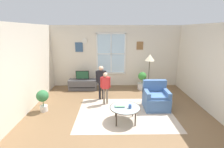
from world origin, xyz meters
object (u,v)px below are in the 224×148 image
object	(u,v)px
person_red_shirt	(105,85)
floor_lamp	(150,62)
armchair	(156,98)
person_black_shirt	(101,79)
potted_plant_corner	(43,98)
book_stack	(120,106)
remote_near_books	(130,107)
tv_stand	(83,85)
coffee_table	(125,108)
potted_plant_by_window	(142,81)
television	(82,75)
cup	(130,106)

from	to	relation	value
person_red_shirt	floor_lamp	bearing A→B (deg)	10.58
armchair	person_red_shirt	bearing A→B (deg)	169.44
person_black_shirt	potted_plant_corner	bearing A→B (deg)	-152.73
book_stack	remote_near_books	world-z (taller)	book_stack
potted_plant_corner	armchair	bearing A→B (deg)	2.92
tv_stand	potted_plant_corner	world-z (taller)	potted_plant_corner
coffee_table	person_black_shirt	bearing A→B (deg)	115.59
coffee_table	remote_near_books	world-z (taller)	remote_near_books
coffee_table	floor_lamp	distance (m)	1.94
person_red_shirt	potted_plant_corner	bearing A→B (deg)	-165.82
potted_plant_by_window	tv_stand	bearing A→B (deg)	-179.36
armchair	person_black_shirt	distance (m)	1.98
book_stack	person_black_shirt	size ratio (longest dim) A/B	0.21
potted_plant_corner	person_red_shirt	bearing A→B (deg)	14.18
armchair	floor_lamp	distance (m)	1.23
television	floor_lamp	bearing A→B (deg)	-24.31
coffee_table	potted_plant_corner	size ratio (longest dim) A/B	1.22
cup	potted_plant_by_window	xyz separation A→B (m)	(0.83, 2.60, -0.10)
remote_near_books	person_red_shirt	world-z (taller)	person_red_shirt
potted_plant_corner	potted_plant_by_window	bearing A→B (deg)	29.22
armchair	person_red_shirt	xyz separation A→B (m)	(-1.63, 0.30, 0.37)
television	book_stack	distance (m)	2.84
book_stack	potted_plant_by_window	world-z (taller)	potted_plant_by_window
tv_stand	potted_plant_by_window	bearing A→B (deg)	0.64
television	person_black_shirt	distance (m)	1.30
person_red_shirt	television	bearing A→B (deg)	125.24
cup	floor_lamp	world-z (taller)	floor_lamp
remote_near_books	person_black_shirt	world-z (taller)	person_black_shirt
remote_near_books	potted_plant_corner	distance (m)	2.69
armchair	coffee_table	bearing A→B (deg)	-143.26
potted_plant_by_window	potted_plant_corner	xyz separation A→B (m)	(-3.44, -1.92, 0.06)
tv_stand	potted_plant_corner	size ratio (longest dim) A/B	1.69
coffee_table	potted_plant_by_window	xyz separation A→B (m)	(0.95, 2.54, -0.02)
tv_stand	floor_lamp	xyz separation A→B (m)	(2.49, -1.13, 1.17)
floor_lamp	armchair	bearing A→B (deg)	-77.67
potted_plant_by_window	floor_lamp	xyz separation A→B (m)	(-0.02, -1.16, 1.02)
cup	person_black_shirt	distance (m)	1.82
remote_near_books	potted_plant_corner	xyz separation A→B (m)	(-2.62, 0.61, 0.01)
tv_stand	floor_lamp	bearing A→B (deg)	-24.36
cup	person_black_shirt	world-z (taller)	person_black_shirt
tv_stand	cup	size ratio (longest dim) A/B	10.87
coffee_table	television	bearing A→B (deg)	121.88
armchair	cup	distance (m)	1.28
cup	person_black_shirt	bearing A→B (deg)	118.30
remote_near_books	potted_plant_by_window	bearing A→B (deg)	72.16
armchair	cup	size ratio (longest dim) A/B	8.08
person_red_shirt	cup	bearing A→B (deg)	-59.35
armchair	book_stack	distance (m)	1.42
television	coffee_table	world-z (taller)	television
television	person_red_shirt	xyz separation A→B (m)	(0.99, -1.41, 0.05)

